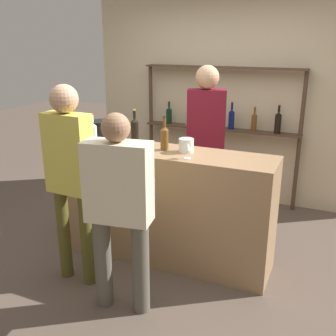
{
  "coord_description": "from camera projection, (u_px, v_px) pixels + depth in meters",
  "views": [
    {
      "loc": [
        1.39,
        -3.17,
        2.08
      ],
      "look_at": [
        0.0,
        0.0,
        0.93
      ],
      "focal_mm": 42.0,
      "sensor_mm": 36.0,
      "label": 1
    }
  ],
  "objects": [
    {
      "name": "ground_plane",
      "position": [
        168.0,
        256.0,
        3.94
      ],
      "size": [
        16.0,
        16.0,
        0.0
      ],
      "primitive_type": "plane",
      "color": "brown"
    },
    {
      "name": "bar_counter",
      "position": [
        168.0,
        206.0,
        3.77
      ],
      "size": [
        1.99,
        0.52,
        1.1
      ],
      "primitive_type": "cube",
      "color": "#997551",
      "rests_on": "ground_plane"
    },
    {
      "name": "back_wall",
      "position": [
        225.0,
        93.0,
        5.12
      ],
      "size": [
        3.59,
        0.12,
        2.8
      ],
      "primitive_type": "cube",
      "color": "beige",
      "rests_on": "ground_plane"
    },
    {
      "name": "back_shelf",
      "position": [
        221.0,
        114.0,
        5.04
      ],
      "size": [
        2.04,
        0.18,
        1.75
      ],
      "color": "#4C3828",
      "rests_on": "ground_plane"
    },
    {
      "name": "counter_bottle_0",
      "position": [
        93.0,
        134.0,
        3.69
      ],
      "size": [
        0.08,
        0.08,
        0.32
      ],
      "color": "silver",
      "rests_on": "bar_counter"
    },
    {
      "name": "counter_bottle_1",
      "position": [
        135.0,
        130.0,
        3.84
      ],
      "size": [
        0.07,
        0.07,
        0.33
      ],
      "color": "black",
      "rests_on": "bar_counter"
    },
    {
      "name": "counter_bottle_2",
      "position": [
        164.0,
        137.0,
        3.59
      ],
      "size": [
        0.08,
        0.08,
        0.32
      ],
      "color": "brown",
      "rests_on": "bar_counter"
    },
    {
      "name": "wine_glass",
      "position": [
        187.0,
        147.0,
        3.34
      ],
      "size": [
        0.07,
        0.07,
        0.14
      ],
      "color": "silver",
      "rests_on": "bar_counter"
    },
    {
      "name": "ice_bucket",
      "position": [
        102.0,
        131.0,
        3.91
      ],
      "size": [
        0.23,
        0.23,
        0.21
      ],
      "color": "black",
      "rests_on": "bar_counter"
    },
    {
      "name": "cork_jar",
      "position": [
        186.0,
        145.0,
        3.54
      ],
      "size": [
        0.14,
        0.14,
        0.13
      ],
      "color": "silver",
      "rests_on": "bar_counter"
    },
    {
      "name": "customer_left",
      "position": [
        70.0,
        169.0,
        3.26
      ],
      "size": [
        0.41,
        0.23,
        1.74
      ],
      "rotation": [
        0.0,
        0.0,
        1.53
      ],
      "color": "brown",
      "rests_on": "ground_plane"
    },
    {
      "name": "server_behind_counter",
      "position": [
        206.0,
        135.0,
        4.13
      ],
      "size": [
        0.43,
        0.29,
        1.83
      ],
      "rotation": [
        0.0,
        0.0,
        -1.26
      ],
      "color": "black",
      "rests_on": "ground_plane"
    },
    {
      "name": "customer_center",
      "position": [
        119.0,
        202.0,
        2.92
      ],
      "size": [
        0.52,
        0.29,
        1.59
      ],
      "rotation": [
        0.0,
        0.0,
        1.73
      ],
      "color": "#575347",
      "rests_on": "ground_plane"
    }
  ]
}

